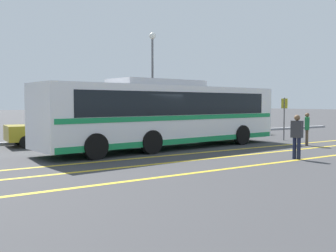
% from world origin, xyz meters
% --- Properties ---
extents(ground_plane, '(220.00, 220.00, 0.00)m').
position_xyz_m(ground_plane, '(0.00, 0.00, 0.00)').
color(ground_plane, '#38383A').
extents(lane_strip_0, '(32.55, 0.20, 0.01)m').
position_xyz_m(lane_strip_0, '(1.32, -1.98, 0.00)').
color(lane_strip_0, gold).
rests_on(lane_strip_0, ground_plane).
extents(lane_strip_1, '(32.55, 0.20, 0.01)m').
position_xyz_m(lane_strip_1, '(1.32, -3.60, 0.00)').
color(lane_strip_1, gold).
rests_on(lane_strip_1, ground_plane).
extents(lane_strip_2, '(32.55, 0.20, 0.01)m').
position_xyz_m(lane_strip_2, '(1.32, -5.72, 0.00)').
color(lane_strip_2, gold).
rests_on(lane_strip_2, ground_plane).
extents(curb_strip, '(40.55, 0.36, 0.15)m').
position_xyz_m(curb_strip, '(1.32, 5.87, 0.07)').
color(curb_strip, '#99999E').
rests_on(curb_strip, ground_plane).
extents(transit_bus, '(13.02, 3.71, 3.19)m').
position_xyz_m(transit_bus, '(1.30, 0.22, 1.66)').
color(transit_bus, white).
rests_on(transit_bus, ground_plane).
extents(parked_car_1, '(4.05, 2.19, 1.50)m').
position_xyz_m(parked_car_1, '(-3.06, 4.58, 0.76)').
color(parked_car_1, olive).
rests_on(parked_car_1, ground_plane).
extents(parked_car_2, '(4.47, 1.94, 1.33)m').
position_xyz_m(parked_car_2, '(2.74, 4.50, 0.68)').
color(parked_car_2, '#4C3823').
rests_on(parked_car_2, ground_plane).
extents(parked_car_3, '(4.66, 2.01, 1.56)m').
position_xyz_m(parked_car_3, '(9.24, 4.14, 0.77)').
color(parked_car_3, olive).
rests_on(parked_car_3, ground_plane).
extents(pedestrian_0, '(0.33, 0.46, 1.69)m').
position_xyz_m(pedestrian_0, '(3.34, -5.53, 0.96)').
color(pedestrian_0, '#191E38').
rests_on(pedestrian_0, ground_plane).
extents(pedestrian_1, '(0.47, 0.42, 1.64)m').
position_xyz_m(pedestrian_1, '(7.68, -2.76, 0.93)').
color(pedestrian_1, brown).
rests_on(pedestrian_1, ground_plane).
extents(bus_stop_sign, '(0.07, 0.40, 2.43)m').
position_xyz_m(bus_stop_sign, '(8.95, -0.28, 1.54)').
color(bus_stop_sign, '#59595E').
rests_on(bus_stop_sign, ground_plane).
extents(street_lamp, '(0.43, 0.43, 6.76)m').
position_xyz_m(street_lamp, '(4.72, 7.12, 4.50)').
color(street_lamp, '#59595E').
rests_on(street_lamp, ground_plane).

